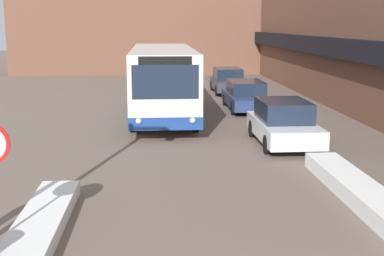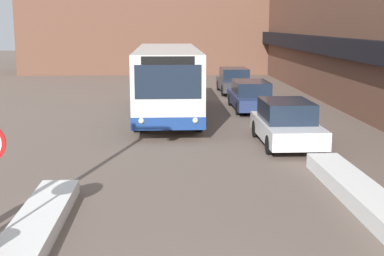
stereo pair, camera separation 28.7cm
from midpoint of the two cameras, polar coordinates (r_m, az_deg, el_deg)
name	(u,v)px [view 2 (the right image)]	position (r m, az deg, el deg)	size (l,w,h in m)	color
building_row_right	(360,26)	(31.91, 17.78, 10.32)	(5.50, 60.00, 8.07)	brown
city_bus	(167,80)	(24.02, -2.30, 5.18)	(2.68, 10.95, 3.09)	silver
parked_car_front	(286,123)	(18.83, 10.47, 0.51)	(1.89, 4.32, 1.54)	silver
parked_car_middle	(251,96)	(26.29, 6.64, 3.46)	(1.86, 4.69, 1.40)	navy
parked_car_back	(234,81)	(32.66, 4.77, 5.06)	(1.82, 4.33, 1.51)	#38383D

